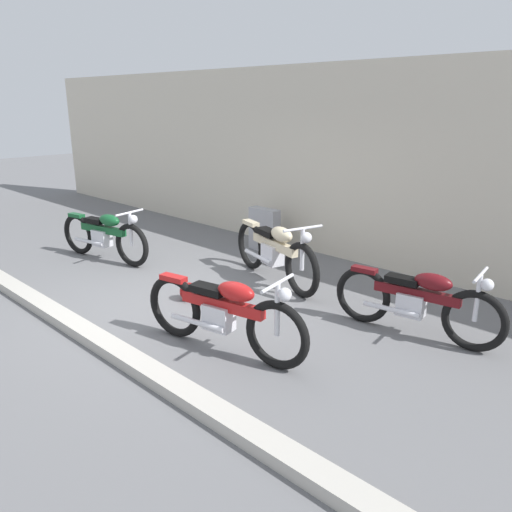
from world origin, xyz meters
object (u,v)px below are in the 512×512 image
(stone_marker, at_px, (264,230))
(motorcycle_maroon, at_px, (417,301))
(helmet, at_px, (189,291))
(motorcycle_cream, at_px, (275,251))
(motorcycle_green, at_px, (104,235))
(motorcycle_red, at_px, (224,313))

(stone_marker, relative_size, motorcycle_maroon, 0.39)
(stone_marker, distance_m, helmet, 2.59)
(motorcycle_maroon, xyz_separation_m, motorcycle_cream, (-2.35, 0.23, 0.05))
(motorcycle_maroon, height_order, motorcycle_green, motorcycle_green)
(helmet, height_order, motorcycle_red, motorcycle_red)
(stone_marker, xyz_separation_m, motorcycle_cream, (1.22, -1.08, 0.09))
(motorcycle_red, height_order, motorcycle_green, motorcycle_red)
(helmet, bearing_deg, motorcycle_cream, 75.46)
(motorcycle_cream, bearing_deg, stone_marker, 154.97)
(motorcycle_maroon, relative_size, motorcycle_cream, 0.92)
(helmet, xyz_separation_m, motorcycle_green, (-2.41, 0.16, 0.32))
(motorcycle_red, distance_m, motorcycle_cream, 2.26)
(stone_marker, height_order, motorcycle_maroon, motorcycle_maroon)
(motorcycle_red, bearing_deg, motorcycle_maroon, 43.02)
(stone_marker, distance_m, motorcycle_maroon, 3.80)
(motorcycle_red, distance_m, motorcycle_maroon, 2.18)
(motorcycle_cream, bearing_deg, motorcycle_green, -140.32)
(motorcycle_red, relative_size, motorcycle_cream, 0.96)
(helmet, bearing_deg, motorcycle_red, -24.83)
(helmet, relative_size, motorcycle_cream, 0.11)
(motorcycle_red, height_order, motorcycle_cream, motorcycle_cream)
(motorcycle_maroon, distance_m, motorcycle_green, 5.19)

